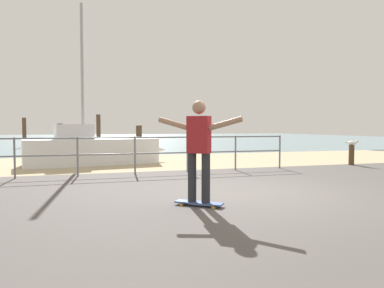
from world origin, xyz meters
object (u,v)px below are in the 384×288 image
at_px(skateboarder, 199,145).
at_px(skateboard, 199,203).
at_px(sailboat, 97,150).
at_px(bollard_short, 351,155).
at_px(seagull, 352,143).

bearing_deg(skateboarder, skateboard, -165.96).
xyz_separation_m(sailboat, skateboard, (1.34, -7.31, -0.46)).
distance_m(sailboat, skateboarder, 7.45).
xyz_separation_m(sailboat, bollard_short, (8.31, -2.81, -0.18)).
bearing_deg(skateboarder, sailboat, 100.41).
relative_size(sailboat, seagull, 11.53).
bearing_deg(bollard_short, sailboat, 161.34).
distance_m(skateboard, skateboarder, 0.95).
bearing_deg(skateboard, sailboat, 100.41).
distance_m(skateboarder, bollard_short, 8.32).
bearing_deg(seagull, skateboard, -147.20).
xyz_separation_m(sailboat, skateboarder, (1.34, -7.31, 0.49)).
height_order(bollard_short, seagull, seagull).
bearing_deg(sailboat, skateboarder, -79.59).
relative_size(skateboarder, seagull, 3.48).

